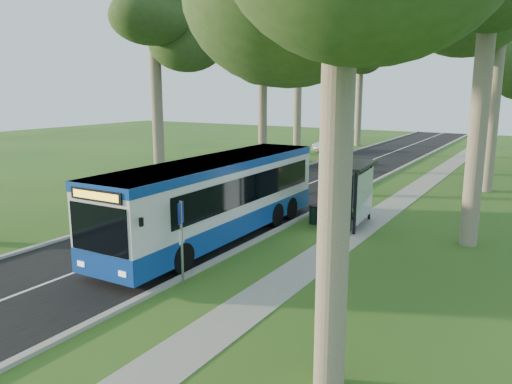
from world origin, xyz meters
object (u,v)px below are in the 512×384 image
litter_bin (314,214)px  car_silver (332,144)px  bus (217,199)px  car_white (288,155)px  bus_shelter (348,183)px  bus_stop_sign (181,233)px

litter_bin → car_silver: car_silver is taller
bus → car_silver: bus is taller
car_white → car_silver: car_white is taller
bus → bus_shelter: bus is taller
bus_shelter → car_white: (-11.03, 15.74, -1.20)m
car_white → car_silver: (-0.30, 10.06, -0.11)m
bus → car_silver: size_ratio=2.90×
bus_shelter → car_white: size_ratio=0.72×
bus_stop_sign → car_silver: size_ratio=0.63×
bus → car_white: (-7.03, 20.19, -0.91)m
car_white → car_silver: size_ratio=1.11×
litter_bin → bus: bearing=-119.4°
bus → car_silver: bearing=102.8°
bus → car_silver: (-7.33, 30.25, -1.01)m
bus_shelter → litter_bin: 2.23m
car_white → car_silver: bearing=78.8°
bus_stop_sign → litter_bin: bus_stop_sign is taller
bus_stop_sign → car_silver: (-9.20, 34.81, -0.97)m
bus_shelter → car_silver: (-11.32, 25.80, -1.31)m
car_white → bus_shelter: bearing=-67.9°
bus → bus_stop_sign: bearing=-68.5°
car_silver → bus_stop_sign: bearing=-57.5°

